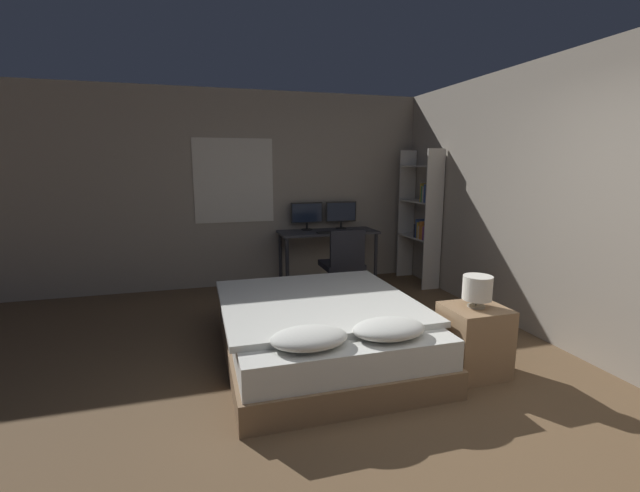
# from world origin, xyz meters

# --- Properties ---
(ground_plane) EXTENTS (20.00, 20.00, 0.00)m
(ground_plane) POSITION_xyz_m (0.00, 0.00, 0.00)
(ground_plane) COLOR brown
(wall_back) EXTENTS (12.00, 0.08, 2.70)m
(wall_back) POSITION_xyz_m (-0.01, 4.06, 1.35)
(wall_back) COLOR #9E9384
(wall_back) RESTS_ON ground_plane
(wall_side_right) EXTENTS (0.06, 12.00, 2.70)m
(wall_side_right) POSITION_xyz_m (1.93, 1.50, 1.35)
(wall_side_right) COLOR #9E9384
(wall_side_right) RESTS_ON ground_plane
(bed) EXTENTS (1.69, 2.04, 0.58)m
(bed) POSITION_xyz_m (-0.31, 1.44, 0.25)
(bed) COLOR #846647
(bed) RESTS_ON ground_plane
(nightstand) EXTENTS (0.47, 0.44, 0.57)m
(nightstand) POSITION_xyz_m (0.81, 0.80, 0.29)
(nightstand) COLOR #997551
(nightstand) RESTS_ON ground_plane
(bedside_lamp) EXTENTS (0.23, 0.23, 0.26)m
(bedside_lamp) POSITION_xyz_m (0.81, 0.80, 0.73)
(bedside_lamp) COLOR gray
(bedside_lamp) RESTS_ON nightstand
(desk) EXTENTS (1.38, 0.57, 0.78)m
(desk) POSITION_xyz_m (0.46, 3.70, 0.67)
(desk) COLOR #38383D
(desk) RESTS_ON ground_plane
(monitor_left) EXTENTS (0.46, 0.16, 0.39)m
(monitor_left) POSITION_xyz_m (0.20, 3.89, 1.01)
(monitor_left) COLOR black
(monitor_left) RESTS_ON desk
(monitor_right) EXTENTS (0.46, 0.16, 0.39)m
(monitor_right) POSITION_xyz_m (0.72, 3.89, 1.01)
(monitor_right) COLOR black
(monitor_right) RESTS_ON desk
(keyboard) EXTENTS (0.41, 0.13, 0.02)m
(keyboard) POSITION_xyz_m (0.46, 3.52, 0.79)
(keyboard) COLOR black
(keyboard) RESTS_ON desk
(computer_mouse) EXTENTS (0.07, 0.05, 0.04)m
(computer_mouse) POSITION_xyz_m (0.76, 3.52, 0.80)
(computer_mouse) COLOR black
(computer_mouse) RESTS_ON desk
(office_chair) EXTENTS (0.52, 0.52, 0.92)m
(office_chair) POSITION_xyz_m (0.44, 2.98, 0.38)
(office_chair) COLOR black
(office_chair) RESTS_ON ground_plane
(bookshelf) EXTENTS (0.26, 0.80, 1.91)m
(bookshelf) POSITION_xyz_m (1.75, 3.37, 1.02)
(bookshelf) COLOR beige
(bookshelf) RESTS_ON ground_plane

